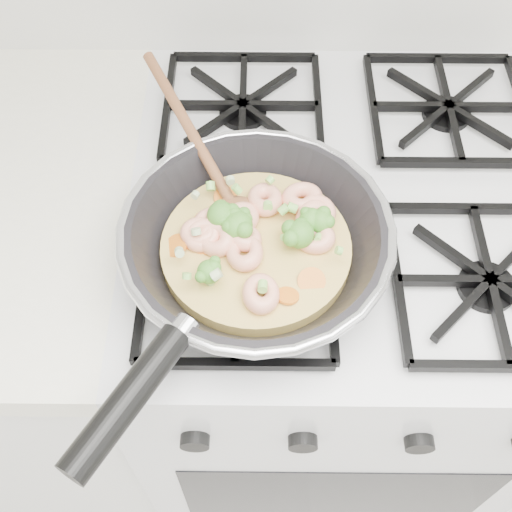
{
  "coord_description": "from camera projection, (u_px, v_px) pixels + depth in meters",
  "views": [
    {
      "loc": [
        -0.12,
        1.15,
        1.55
      ],
      "look_at": [
        -0.13,
        1.58,
        0.93
      ],
      "focal_mm": 44.24,
      "sensor_mm": 36.0,
      "label": 1
    }
  ],
  "objects": [
    {
      "name": "skillet",
      "position": [
        254.0,
        243.0,
        0.73
      ],
      "size": [
        0.34,
        0.55,
        0.1
      ],
      "rotation": [
        0.0,
        0.0,
        0.18
      ],
      "color": "black",
      "rests_on": "stove"
    },
    {
      "name": "stove",
      "position": [
        323.0,
        342.0,
        1.21
      ],
      "size": [
        0.6,
        0.6,
        0.92
      ],
      "color": "silver",
      "rests_on": "ground"
    }
  ]
}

